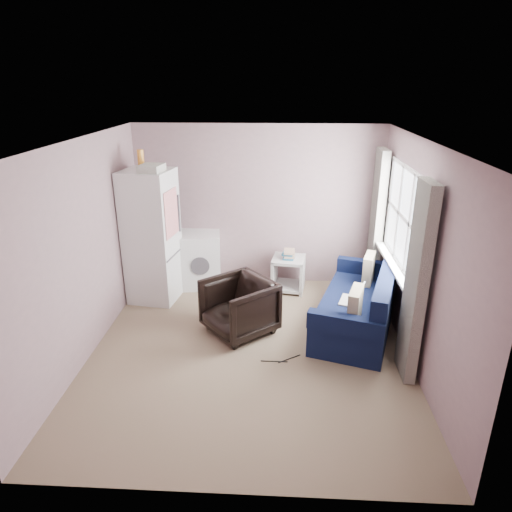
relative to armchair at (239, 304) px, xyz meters
The scene contains 8 objects.
room 0.96m from the armchair, 66.67° to the right, with size 3.84×4.24×2.54m.
armchair is the anchor object (origin of this frame).
fridge 1.75m from the armchair, 144.86° to the left, with size 0.76×0.75×2.20m.
washing_machine 1.64m from the armchair, 116.96° to the left, with size 0.69×0.69×0.87m.
side_table 1.48m from the armchair, 63.80° to the left, with size 0.55×0.55×0.66m.
sofa 1.61m from the armchair, ahead, with size 1.41×2.11×0.86m.
window_dressing 2.09m from the armchair, ahead, with size 0.17×2.62×2.18m.
floor_cables 0.93m from the armchair, 48.86° to the right, with size 0.47×0.19×0.01m.
Camera 1 is at (0.34, -4.80, 3.10)m, focal length 32.00 mm.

